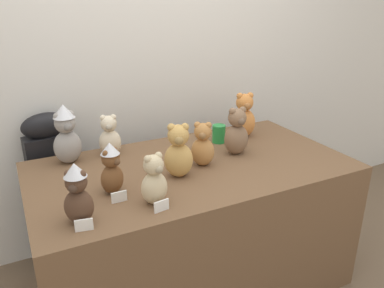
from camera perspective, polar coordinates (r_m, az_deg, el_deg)
The scene contains 16 objects.
wall_back at distance 2.55m, azimuth -7.31°, elevation 13.85°, with size 7.00×0.08×2.60m, color silver.
display_table at distance 2.25m, azimuth 0.00°, elevation -12.07°, with size 1.69×0.91×0.77m, color brown.
instrument_case at distance 2.54m, azimuth -19.65°, elevation -6.32°, with size 0.29×0.15×0.99m.
teddy_bear_ash at distance 2.14m, azimuth -18.17°, elevation 1.29°, with size 0.16×0.14×0.33m.
teddy_bear_cream at distance 2.20m, azimuth -12.13°, elevation 1.11°, with size 0.14×0.13×0.24m.
teddy_bear_mocha at distance 2.18m, azimuth 6.65°, elevation 1.70°, with size 0.15×0.13×0.28m.
teddy_bear_caramel at distance 2.02m, azimuth 1.60°, elevation -0.21°, with size 0.16×0.16×0.24m.
teddy_bear_cocoa at distance 1.58m, azimuth -16.65°, elevation -7.15°, with size 0.15×0.14×0.26m.
teddy_bear_sand at distance 1.66m, azimuth -5.64°, elevation -5.44°, with size 0.14×0.13×0.23m.
teddy_bear_chestnut at distance 1.77m, azimuth -11.88°, elevation -3.61°, with size 0.14×0.14×0.25m.
teddy_bear_honey at distance 1.89m, azimuth -2.02°, elevation -1.23°, with size 0.18×0.16×0.28m.
teddy_bear_ginger at distance 2.45m, azimuth 7.74°, elevation 4.08°, with size 0.18×0.16×0.29m.
party_cup_green at distance 2.36m, azimuth 4.00°, elevation 1.53°, with size 0.08×0.08×0.11m, color #238C3D.
name_card_front_left at distance 1.73m, azimuth -10.78°, elevation -7.72°, with size 0.07×0.01×0.05m, color white.
name_card_front_middle at distance 1.64m, azimuth -4.55°, elevation -9.15°, with size 0.07×0.01×0.05m, color white.
name_card_front_right at distance 1.57m, azimuth -15.76°, elevation -11.52°, with size 0.07×0.01×0.05m, color white.
Camera 1 is at (-0.84, -1.43, 1.62)m, focal length 35.89 mm.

